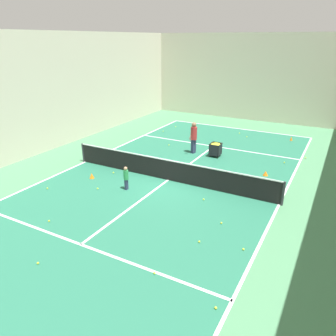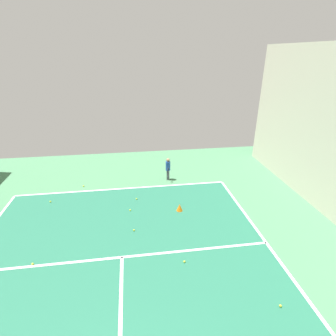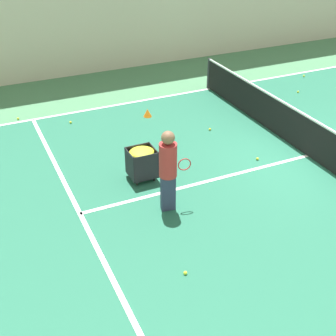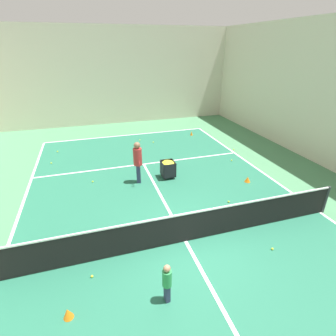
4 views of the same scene
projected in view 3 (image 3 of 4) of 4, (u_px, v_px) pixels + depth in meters
The scene contains 17 objects.
ground_plane at pixel (307, 156), 11.96m from camera, with size 32.16×32.16×0.00m, color #477F56.
court_playing_area at pixel (307, 156), 11.95m from camera, with size 10.29×21.68×0.00m.
line_sideline_right at pixel (209, 89), 15.97m from camera, with size 0.10×21.68×0.00m, color white.
line_service_far at pixel (80, 214), 9.82m from camera, with size 10.29×0.10×0.00m, color white.
line_centre_service at pixel (307, 156), 11.95m from camera, with size 0.10×11.92×0.00m, color white.
tennis_net at pixel (310, 137), 11.68m from camera, with size 10.59×0.10×1.04m.
coach_at_net at pixel (168, 166), 9.45m from camera, with size 0.42×0.72×1.84m.
ball_cart at pixel (142, 158), 10.74m from camera, with size 0.58×0.62×0.79m.
training_cone_3 at pixel (148, 113), 13.97m from camera, with size 0.25×0.25×0.24m, color orange.
tennis_ball_5 at pixel (257, 159), 11.76m from camera, with size 0.07×0.07×0.07m, color yellow.
tennis_ball_9 at pixel (71, 122), 13.60m from camera, with size 0.07×0.07×0.07m, color yellow.
tennis_ball_10 at pixel (185, 273), 8.26m from camera, with size 0.07×0.07×0.07m, color yellow.
tennis_ball_12 at pixel (304, 76), 16.98m from camera, with size 0.07×0.07×0.07m, color yellow.
tennis_ball_13 at pixel (287, 114), 14.12m from camera, with size 0.07×0.07×0.07m, color yellow.
tennis_ball_15 at pixel (210, 129), 13.20m from camera, with size 0.07×0.07×0.07m, color yellow.
tennis_ball_16 at pixel (18, 119), 13.82m from camera, with size 0.07×0.07×0.07m, color yellow.
tennis_ball_20 at pixel (298, 92), 15.65m from camera, with size 0.07×0.07×0.07m, color yellow.
Camera 3 is at (-7.98, 7.59, 5.86)m, focal length 50.00 mm.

